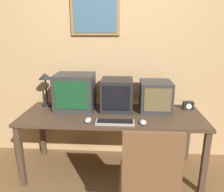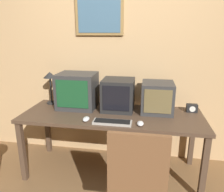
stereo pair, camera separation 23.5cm
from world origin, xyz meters
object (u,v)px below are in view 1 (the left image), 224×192
monitor_right (155,96)px  office_chair (148,189)px  mouse_far_corner (88,120)px  mouse_near_keyboard (143,122)px  desk_clock (188,105)px  keyboard_main (115,122)px  monitor_left (75,92)px  desk_lamp (45,81)px  monitor_center (117,95)px

monitor_right → office_chair: bearing=-99.0°
mouse_far_corner → mouse_near_keyboard: bearing=-1.9°
monitor_right → desk_clock: bearing=7.6°
monitor_right → keyboard_main: size_ratio=0.95×
monitor_left → mouse_near_keyboard: 0.89m
mouse_near_keyboard → office_chair: 0.64m
monitor_left → desk_lamp: bearing=166.7°
mouse_near_keyboard → mouse_far_corner: mouse_far_corner is taller
mouse_near_keyboard → office_chair: (0.01, -0.55, -0.33)m
desk_clock → mouse_near_keyboard: bearing=-140.1°
monitor_center → mouse_near_keyboard: bearing=-55.8°
mouse_near_keyboard → office_chair: office_chair is taller
monitor_left → monitor_center: 0.49m
mouse_near_keyboard → desk_lamp: 1.27m
keyboard_main → mouse_near_keyboard: mouse_near_keyboard is taller
keyboard_main → mouse_far_corner: mouse_far_corner is taller
monitor_center → monitor_right: monitor_center is taller
desk_clock → monitor_right: bearing=-172.4°
keyboard_main → mouse_far_corner: size_ratio=3.36×
mouse_far_corner → desk_clock: (1.11, 0.45, 0.03)m
monitor_left → monitor_right: bearing=0.3°
keyboard_main → monitor_center: bearing=89.9°
monitor_left → monitor_right: 0.93m
mouse_far_corner → office_chair: size_ratio=0.12×
monitor_right → mouse_far_corner: (-0.72, -0.40, -0.15)m
monitor_right → keyboard_main: monitor_right is taller
monitor_center → mouse_far_corner: bearing=-125.5°
desk_clock → office_chair: bearing=-118.1°
mouse_near_keyboard → keyboard_main: bearing=-179.8°
monitor_center → monitor_left: bearing=179.5°
monitor_right → mouse_far_corner: size_ratio=3.20×
monitor_left → mouse_far_corner: (0.21, -0.39, -0.19)m
keyboard_main → office_chair: office_chair is taller
monitor_right → monitor_left: bearing=-179.7°
monitor_left → mouse_near_keyboard: (0.76, -0.41, -0.19)m
monitor_center → mouse_near_keyboard: 0.52m
monitor_left → mouse_near_keyboard: bearing=-28.2°
mouse_far_corner → desk_clock: desk_clock is taller
monitor_right → keyboard_main: 0.63m
mouse_near_keyboard → mouse_far_corner: size_ratio=0.92×
monitor_left → keyboard_main: 0.66m
mouse_far_corner → office_chair: (0.56, -0.57, -0.33)m
monitor_right → office_chair: (-0.15, -0.97, -0.48)m
monitor_left → monitor_center: (0.49, -0.00, -0.03)m
mouse_far_corner → desk_lamp: size_ratio=0.29×
monitor_right → desk_lamp: (-1.30, 0.08, 0.14)m
monitor_right → mouse_near_keyboard: 0.47m
desk_lamp → office_chair: 1.68m
mouse_far_corner → desk_clock: 1.20m
desk_lamp → monitor_center: bearing=-6.2°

